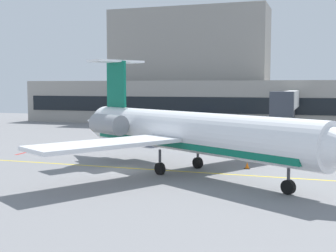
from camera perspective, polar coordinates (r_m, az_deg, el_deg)
ground at (r=36.52m, az=-5.62°, el=-5.54°), size 120.00×120.00×0.11m
terminal_building at (r=82.95m, az=3.94°, el=5.50°), size 64.78×14.21×20.46m
jet_bridge_west at (r=60.33m, az=14.67°, el=2.97°), size 2.40×23.58×6.00m
regional_jet at (r=34.98m, az=2.12°, el=-0.72°), size 26.44×22.66×8.88m
baggage_tug at (r=59.46m, az=-4.08°, el=-0.46°), size 4.33×3.76×2.07m
pushback_tractor at (r=51.36m, az=-0.89°, el=-1.26°), size 2.68×3.32×2.28m
fuel_tank at (r=59.49m, az=10.92°, el=-0.14°), size 6.68×2.41×2.42m
safety_cone_alpha at (r=48.13m, az=-10.56°, el=-2.68°), size 0.47×0.47×0.55m
safety_cone_bravo at (r=37.50m, az=9.75°, el=-4.85°), size 0.47×0.47×0.55m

